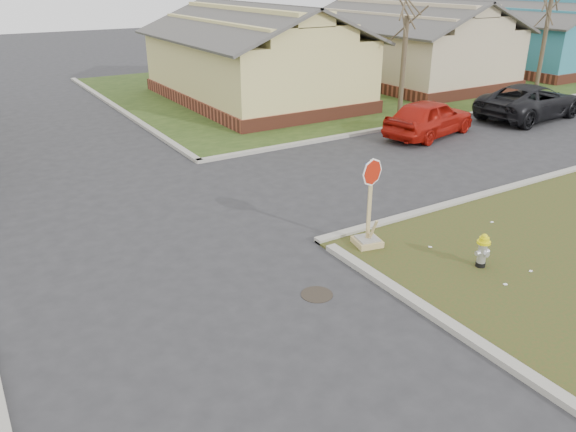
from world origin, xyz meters
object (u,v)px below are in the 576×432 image
stop_sign (368,227)px  red_sedan (429,118)px  fire_hydrant (483,249)px  dark_pickup (530,101)px

stop_sign → red_sedan: bearing=49.7°
fire_hydrant → stop_sign: bearing=134.1°
stop_sign → dark_pickup: stop_sign is taller
fire_hydrant → red_sedan: 10.87m
stop_sign → red_sedan: stop_sign is taller
fire_hydrant → dark_pickup: (12.67, 8.31, 0.27)m
fire_hydrant → red_sedan: (6.79, 8.48, 0.26)m
red_sedan → dark_pickup: 5.88m
dark_pickup → stop_sign: bearing=108.9°
fire_hydrant → dark_pickup: bearing=43.3°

